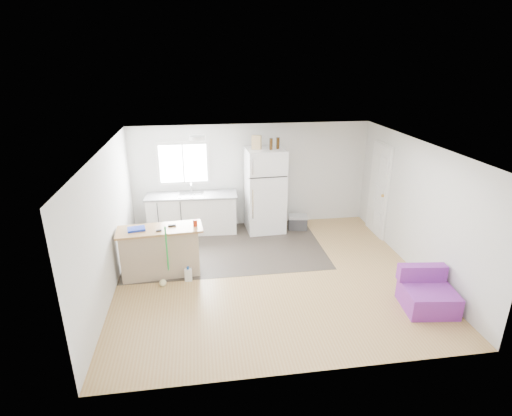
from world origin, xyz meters
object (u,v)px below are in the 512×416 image
Objects in this scene: peninsula at (160,251)px; cleaner_jug at (188,275)px; cooler at (298,222)px; purple_seat at (427,294)px; blue_tray at (136,229)px; bottle_right at (278,143)px; bottle_left at (271,144)px; kitchen_cabinets at (192,213)px; red_cup at (195,223)px; cardboard_box at (257,142)px; mop at (164,273)px; refrigerator at (265,190)px.

peninsula is 0.68m from cleaner_jug.
peninsula reaches higher than cooler.
cleaner_jug is at bearing 167.03° from purple_seat.
purple_seat is 5.01m from blue_tray.
blue_tray is 3.54m from bottle_right.
cooler is 3.20m from cleaner_jug.
blue_tray is at bearing -148.32° from bottle_left.
bottle_left is at bearing 50.95° from cleaner_jug.
kitchen_cabinets is at bearing 143.10° from purple_seat.
red_cup reaches higher than cooler.
cardboard_box is at bearing -175.13° from cooler.
bottle_left is at bearing -155.95° from bottle_right.
purple_seat is at bearing -59.33° from cooler.
kitchen_cabinets is 2.49m from bottle_right.
cardboard_box reaches higher than kitchen_cabinets.
mop is (-0.49, -2.26, -0.23)m from kitchen_cabinets.
purple_seat is (2.06, -3.46, -0.72)m from refrigerator.
red_cup is at bearing -128.36° from cardboard_box.
mop is (-2.15, -2.16, -0.72)m from refrigerator.
blue_tray is at bearing -143.82° from cooler.
kitchen_cabinets is 6.85× the size of blue_tray.
cooler is at bearing -4.75° from cardboard_box.
blue_tray is (-0.95, -1.89, 0.48)m from kitchen_cabinets.
refrigerator is 3.16m from blue_tray.
purple_seat is 7.12× the size of red_cup.
bottle_left is (0.30, -0.09, -0.02)m from cardboard_box.
cooler is at bearing -10.34° from refrigerator.
peninsula is at bearing -104.36° from kitchen_cabinets.
red_cup is 2.73m from bottle_right.
cleaner_jug is 2.33× the size of red_cup.
peninsula is (-0.57, -1.87, 0.01)m from kitchen_cabinets.
kitchen_cabinets is 2.17m from blue_tray.
bottle_right is at bearing 35.02° from mop.
refrigerator is 2.85m from cleaner_jug.
cleaner_jug is at bearing -126.72° from cardboard_box.
cleaner_jug is 3.23m from cardboard_box.
cooler is at bearing -2.03° from kitchen_cabinets.
bottle_right is at bearing -177.28° from cooler.
peninsula is at bearing -144.59° from bottle_left.
cooler is at bearing 42.41° from cleaner_jug.
blue_tray is (-0.38, -0.01, 0.47)m from peninsula.
cleaner_jug is at bearing -132.73° from refrigerator.
cardboard_box is (1.54, 2.07, 1.94)m from cleaner_jug.
kitchen_cabinets is 5.15m from purple_seat.
refrigerator reaches higher than kitchen_cabinets.
cooler is 3.60m from purple_seat.
peninsula is 3.12m from cardboard_box.
refrigerator is 3.92× the size of cooler.
mop is (0.08, -0.39, -0.24)m from peninsula.
cardboard_box reaches higher than purple_seat.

